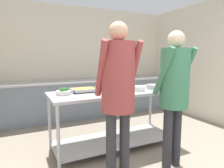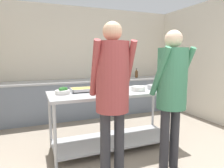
{
  "view_description": "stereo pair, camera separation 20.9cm",
  "coord_description": "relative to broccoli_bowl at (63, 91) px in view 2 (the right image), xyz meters",
  "views": [
    {
      "loc": [
        -1.48,
        -0.97,
        1.44
      ],
      "look_at": [
        -0.12,
        1.86,
        1.01
      ],
      "focal_mm": 32.0,
      "sensor_mm": 36.0,
      "label": 1
    },
    {
      "loc": [
        -1.29,
        -1.05,
        1.44
      ],
      "look_at": [
        -0.12,
        1.86,
        1.01
      ],
      "focal_mm": 32.0,
      "sensor_mm": 36.0,
      "label": 2
    }
  ],
  "objects": [
    {
      "name": "wall_rear",
      "position": [
        0.9,
        2.14,
        0.38
      ],
      "size": [
        4.83,
        0.06,
        2.65
      ],
      "color": "beige",
      "rests_on": "ground_plane"
    },
    {
      "name": "wall_right",
      "position": [
        3.28,
        0.16,
        0.38
      ],
      "size": [
        0.06,
        4.07,
        2.65
      ],
      "color": "beige",
      "rests_on": "ground_plane"
    },
    {
      "name": "back_counter",
      "position": [
        0.9,
        1.77,
        -0.5
      ],
      "size": [
        4.67,
        0.65,
        0.88
      ],
      "color": "slate",
      "rests_on": "ground_plane"
    },
    {
      "name": "serving_counter",
      "position": [
        0.78,
        -0.06,
        -0.33
      ],
      "size": [
        1.99,
        0.79,
        0.91
      ],
      "color": "#ADAFB5",
      "rests_on": "ground_plane"
    },
    {
      "name": "broccoli_bowl",
      "position": [
        0.0,
        0.0,
        0.0
      ],
      "size": [
        0.21,
        0.21,
        0.1
      ],
      "color": "silver",
      "rests_on": "serving_counter"
    },
    {
      "name": "serving_tray_vegetables",
      "position": [
        0.32,
        0.1,
        -0.02
      ],
      "size": [
        0.36,
        0.27,
        0.05
      ],
      "color": "#ADAFB5",
      "rests_on": "serving_counter"
    },
    {
      "name": "serving_tray_roast",
      "position": [
        0.76,
        0.1,
        -0.01
      ],
      "size": [
        0.45,
        0.28,
        0.05
      ],
      "color": "#ADAFB5",
      "rests_on": "serving_counter"
    },
    {
      "name": "plate_stack",
      "position": [
        1.13,
        -0.17,
        -0.0
      ],
      "size": [
        0.22,
        0.22,
        0.07
      ],
      "color": "white",
      "rests_on": "serving_counter"
    },
    {
      "name": "sauce_pan",
      "position": [
        1.47,
        -0.12,
        -0.0
      ],
      "size": [
        0.38,
        0.24,
        0.07
      ],
      "color": "#ADAFB5",
      "rests_on": "serving_counter"
    },
    {
      "name": "guest_serving_left",
      "position": [
        1.19,
        -0.9,
        0.14
      ],
      "size": [
        0.47,
        0.36,
        1.75
      ],
      "color": "#2D2D33",
      "rests_on": "ground_plane"
    },
    {
      "name": "guest_serving_right",
      "position": [
        0.42,
        -0.85,
        0.18
      ],
      "size": [
        0.49,
        0.38,
        1.81
      ],
      "color": "#2D2D33",
      "rests_on": "ground_plane"
    },
    {
      "name": "water_bottle",
      "position": [
        2.19,
        1.81,
        0.05
      ],
      "size": [
        0.08,
        0.08,
        0.24
      ],
      "color": "brown",
      "rests_on": "back_counter"
    }
  ]
}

